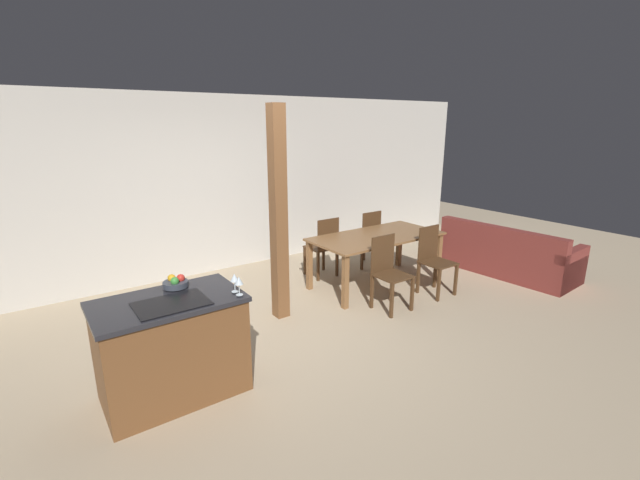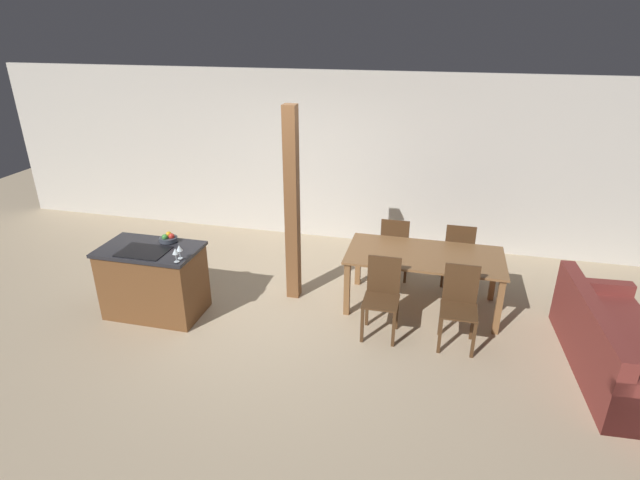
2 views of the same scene
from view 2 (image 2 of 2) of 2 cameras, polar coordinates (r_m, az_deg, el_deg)
The scene contains 13 objects.
ground_plane at distance 6.43m, azimuth -5.69°, elevation -7.96°, with size 16.00×16.00×0.00m, color tan.
wall_back at distance 8.14m, azimuth -0.20°, elevation 9.41°, with size 11.20×0.08×2.70m.
kitchen_island at distance 6.46m, azimuth -18.45°, elevation -4.41°, with size 1.19×0.71×0.90m.
fruit_bowl at distance 6.35m, azimuth -16.94°, elevation 0.20°, with size 0.22×0.22×0.11m.
wine_glass_near at distance 5.75m, azimuth -16.20°, elevation -1.30°, with size 0.07×0.07×0.16m.
wine_glass_middle at distance 5.82m, azimuth -15.79°, elevation -0.95°, with size 0.07×0.07×0.16m.
dining_table at distance 6.30m, azimuth 11.83°, elevation -2.36°, with size 1.91×0.93×0.74m.
dining_chair_near_left at distance 5.78m, azimuth 7.08°, elevation -6.30°, with size 0.40×0.40×0.93m.
dining_chair_near_right at distance 5.77m, azimuth 15.61°, elevation -7.14°, with size 0.40×0.40×0.93m.
dining_chair_far_left at distance 7.01m, azimuth 8.53°, elevation -0.76°, with size 0.40×0.40×0.93m.
dining_chair_far_right at distance 7.00m, azimuth 15.51°, elevation -1.44°, with size 0.40×0.40×0.93m.
couch at distance 6.06m, azimuth 30.60°, elevation -10.63°, with size 0.95×2.01×0.79m.
timber_post at distance 6.21m, azimuth -3.20°, elevation 3.77°, with size 0.16×0.16×2.50m.
Camera 2 is at (1.91, -5.13, 3.37)m, focal length 28.00 mm.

